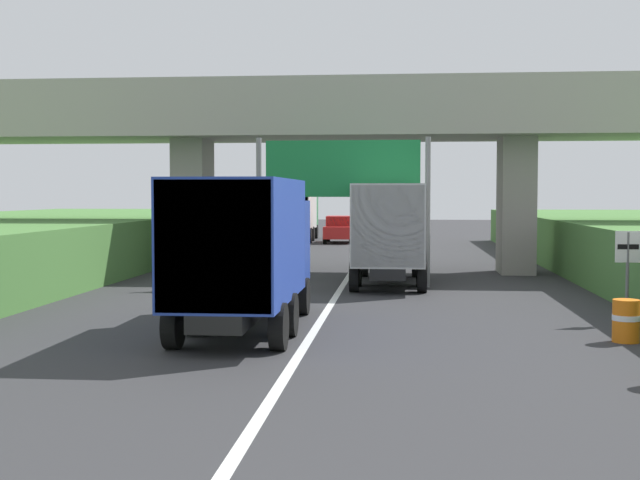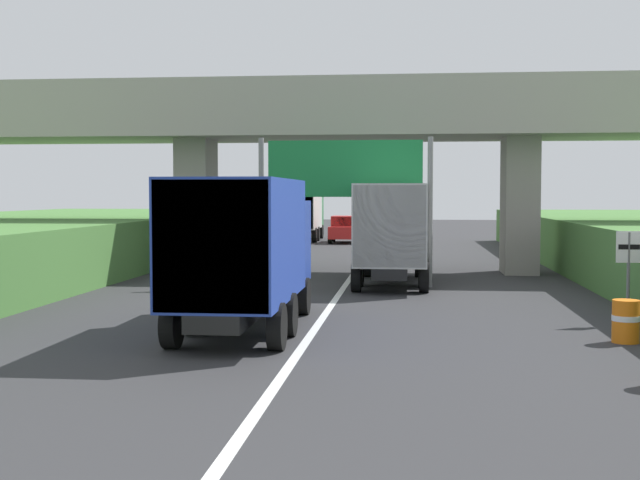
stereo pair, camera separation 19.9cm
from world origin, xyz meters
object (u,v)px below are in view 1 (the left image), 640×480
(speed_limit_sign, at_px, (628,262))
(truck_black, at_px, (389,229))
(car_red, at_px, (339,229))
(truck_green, at_px, (297,212))
(construction_barrel_2, at_px, (626,320))
(overhead_highway_sign, at_px, (343,178))
(truck_blue, at_px, (246,246))

(speed_limit_sign, distance_m, truck_black, 10.10)
(speed_limit_sign, xyz_separation_m, car_red, (-9.34, 33.22, -0.62))
(truck_black, height_order, car_red, truck_black)
(truck_green, distance_m, construction_barrel_2, 40.06)
(overhead_highway_sign, height_order, truck_blue, overhead_highway_sign)
(overhead_highway_sign, height_order, truck_black, overhead_highway_sign)
(overhead_highway_sign, height_order, construction_barrel_2, overhead_highway_sign)
(truck_green, distance_m, truck_black, 28.12)
(truck_green, xyz_separation_m, truck_black, (6.51, -27.36, 0.00))
(truck_black, bearing_deg, truck_blue, -106.65)
(car_red, xyz_separation_m, construction_barrel_2, (8.62, -35.94, -0.40))
(car_red, bearing_deg, truck_black, -82.02)
(truck_blue, height_order, car_red, truck_blue)
(car_red, relative_size, construction_barrel_2, 4.56)
(overhead_highway_sign, distance_m, construction_barrel_2, 12.72)
(overhead_highway_sign, distance_m, truck_green, 28.45)
(overhead_highway_sign, relative_size, truck_black, 0.81)
(overhead_highway_sign, relative_size, speed_limit_sign, 2.64)
(overhead_highway_sign, relative_size, car_red, 1.43)
(truck_blue, xyz_separation_m, car_red, (-0.41, 35.32, -1.08))
(truck_blue, height_order, truck_green, same)
(truck_green, bearing_deg, car_red, -38.14)
(speed_limit_sign, height_order, truck_blue, truck_blue)
(truck_black, distance_m, car_red, 25.26)
(overhead_highway_sign, distance_m, speed_limit_sign, 10.85)
(truck_green, bearing_deg, construction_barrel_2, -73.11)
(truck_black, distance_m, construction_barrel_2, 12.17)
(overhead_highway_sign, distance_m, car_red, 25.83)
(truck_blue, xyz_separation_m, construction_barrel_2, (8.21, -0.62, -1.47))
(truck_blue, distance_m, truck_black, 10.78)
(speed_limit_sign, height_order, truck_black, truck_black)
(overhead_highway_sign, bearing_deg, car_red, 94.33)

